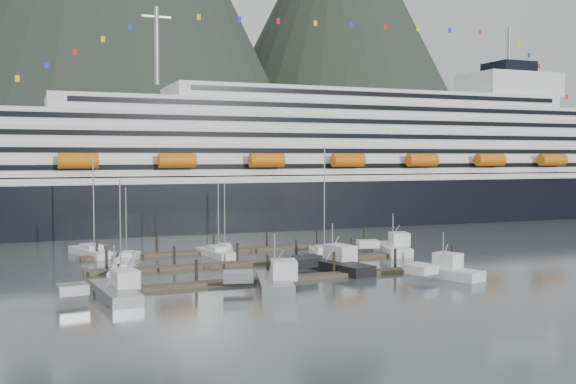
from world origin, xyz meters
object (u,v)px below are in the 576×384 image
at_px(sailboat_c, 216,254).
at_px(trawler_d, 442,271).
at_px(sailboat_a, 122,271).
at_px(sailboat_d, 323,254).
at_px(sailboat_b, 128,258).
at_px(trawler_e, 392,248).
at_px(sailboat_f, 225,250).
at_px(cruise_ship, 331,170).
at_px(sailboat_e, 91,253).
at_px(trawler_b, 273,282).
at_px(trawler_a, 113,291).
at_px(trawler_c, 331,264).

relative_size(sailboat_c, trawler_d, 1.08).
height_order(sailboat_a, sailboat_d, sailboat_d).
height_order(sailboat_b, sailboat_c, sailboat_c).
bearing_deg(trawler_e, sailboat_a, 109.54).
distance_m(sailboat_d, sailboat_f, 16.03).
height_order(cruise_ship, sailboat_e, cruise_ship).
height_order(sailboat_e, sailboat_f, sailboat_e).
relative_size(cruise_ship, sailboat_a, 16.48).
bearing_deg(trawler_b, sailboat_d, -21.89).
xyz_separation_m(sailboat_d, trawler_a, (-33.09, -18.95, 0.39)).
bearing_deg(trawler_d, trawler_a, 66.46).
bearing_deg(trawler_b, sailboat_a, 57.13).
distance_m(sailboat_c, trawler_d, 35.40).
xyz_separation_m(trawler_b, trawler_d, (22.70, -0.08, -0.08)).
height_order(sailboat_b, sailboat_e, sailboat_e).
bearing_deg(trawler_d, trawler_b, 68.72).
bearing_deg(sailboat_e, sailboat_d, -131.54).
relative_size(trawler_a, trawler_d, 1.09).
bearing_deg(sailboat_e, trawler_a, 161.33).
height_order(sailboat_e, trawler_d, sailboat_e).
bearing_deg(sailboat_f, sailboat_d, -113.50).
xyz_separation_m(sailboat_a, sailboat_e, (-2.22, 18.52, 0.04)).
bearing_deg(sailboat_e, trawler_e, -125.59).
bearing_deg(sailboat_f, cruise_ship, -28.34).
distance_m(sailboat_a, sailboat_b, 11.38).
bearing_deg(sailboat_d, sailboat_e, 80.83).
bearing_deg(sailboat_c, sailboat_d, -125.62).
height_order(sailboat_e, trawler_b, sailboat_e).
bearing_deg(trawler_c, trawler_d, -145.39).
bearing_deg(sailboat_f, sailboat_a, 143.04).
bearing_deg(sailboat_f, trawler_c, -142.47).
height_order(sailboat_c, trawler_a, sailboat_c).
distance_m(cruise_ship, trawler_b, 81.06).
xyz_separation_m(sailboat_a, trawler_c, (26.60, -6.93, 0.48)).
relative_size(trawler_d, trawler_e, 0.98).
xyz_separation_m(sailboat_c, trawler_a, (-18.25, -25.89, 0.42)).
xyz_separation_m(trawler_a, trawler_e, (45.01, 18.99, 0.05)).
bearing_deg(sailboat_c, sailboat_e, 56.73).
height_order(sailboat_d, trawler_a, sailboat_d).
height_order(sailboat_a, trawler_b, sailboat_a).
bearing_deg(trawler_e, sailboat_c, 89.39).
height_order(cruise_ship, trawler_d, cruise_ship).
height_order(sailboat_d, trawler_c, sailboat_d).
bearing_deg(sailboat_c, trawler_a, 134.25).
xyz_separation_m(cruise_ship, sailboat_b, (-52.13, -42.32, -11.65)).
bearing_deg(trawler_c, cruise_ship, -39.09).
height_order(sailboat_a, sailboat_b, sailboat_a).
height_order(sailboat_d, sailboat_e, sailboat_d).
relative_size(cruise_ship, trawler_e, 18.90).
distance_m(cruise_ship, trawler_a, 89.73).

